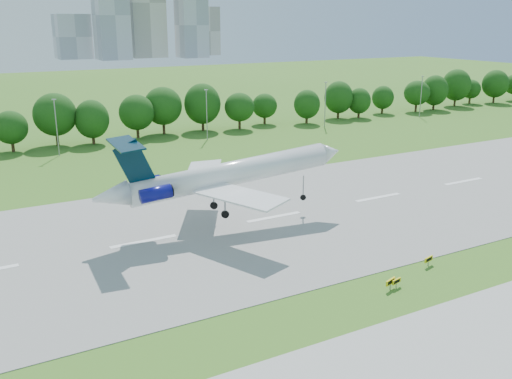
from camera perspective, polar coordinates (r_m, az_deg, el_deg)
name	(u,v)px	position (r m, az deg, el deg)	size (l,w,h in m)	color
ground	(388,283)	(66.14, 13.07, -9.07)	(600.00, 600.00, 0.00)	#376A1B
runway	(274,217)	(84.70, 1.79, -2.79)	(400.00, 45.00, 0.08)	gray
tree_line	(134,114)	(143.30, -12.13, 7.44)	(288.40, 8.40, 10.40)	#382314
light_poles	(136,120)	(133.11, -11.88, 6.84)	(175.90, 0.25, 12.19)	gray
skyline	(140,16)	(456.52, -11.50, 16.62)	(127.00, 52.00, 80.00)	#B2B2B7
airliner	(219,175)	(78.59, -3.68, 1.45)	(37.07, 26.85, 11.70)	white
taxi_sign_left	(391,282)	(64.35, 13.31, -8.97)	(1.68, 0.72, 1.20)	gray
taxi_sign_centre	(397,281)	(64.89, 13.87, -8.91)	(1.47, 0.51, 1.03)	gray
taxi_sign_right	(429,259)	(71.28, 16.88, -6.69)	(1.63, 0.61, 1.15)	gray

